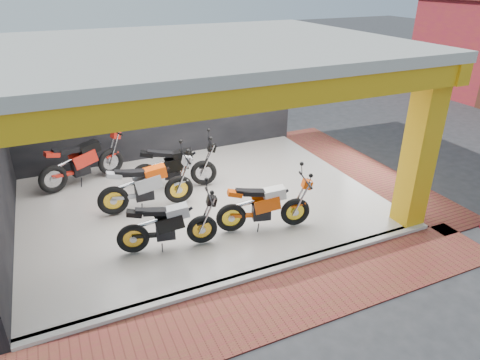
% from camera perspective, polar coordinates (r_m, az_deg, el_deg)
% --- Properties ---
extents(ground, '(80.00, 80.00, 0.00)m').
position_cam_1_polar(ground, '(8.66, -0.70, -8.91)').
color(ground, '#2D2D30').
rests_on(ground, ground).
extents(showroom_floor, '(8.00, 6.00, 0.10)m').
position_cam_1_polar(showroom_floor, '(10.23, -5.25, -2.83)').
color(showroom_floor, silver).
rests_on(showroom_floor, ground).
extents(showroom_ceiling, '(8.40, 6.40, 0.20)m').
position_cam_1_polar(showroom_ceiling, '(9.09, -6.18, 17.24)').
color(showroom_ceiling, beige).
rests_on(showroom_ceiling, corner_column).
extents(back_wall, '(8.20, 0.20, 3.50)m').
position_cam_1_polar(back_wall, '(12.38, -10.51, 10.48)').
color(back_wall, black).
rests_on(back_wall, ground).
extents(corner_column, '(0.50, 0.50, 3.50)m').
position_cam_1_polar(corner_column, '(9.33, 22.87, 3.78)').
color(corner_column, gold).
rests_on(corner_column, ground).
extents(header_beam_front, '(8.40, 0.30, 0.40)m').
position_cam_1_polar(header_beam_front, '(6.43, 2.83, 11.09)').
color(header_beam_front, gold).
rests_on(header_beam_front, corner_column).
extents(header_beam_right, '(0.30, 6.40, 0.40)m').
position_cam_1_polar(header_beam_right, '(11.06, 14.78, 16.52)').
color(header_beam_right, gold).
rests_on(header_beam_right, corner_column).
extents(floor_kerb, '(8.00, 0.20, 0.10)m').
position_cam_1_polar(floor_kerb, '(7.89, 2.38, -12.44)').
color(floor_kerb, silver).
rests_on(floor_kerb, ground).
extents(paver_front, '(9.00, 1.40, 0.03)m').
position_cam_1_polar(paver_front, '(7.39, 5.20, -16.02)').
color(paver_front, maroon).
rests_on(paver_front, ground).
extents(paver_right, '(1.40, 7.00, 0.03)m').
position_cam_1_polar(paver_right, '(12.47, 15.99, 1.52)').
color(paver_right, maroon).
rests_on(paver_right, ground).
extents(moto_hero, '(2.22, 1.27, 1.28)m').
position_cam_1_polar(moto_hero, '(8.90, 7.47, -2.53)').
color(moto_hero, '#E54D09').
rests_on(moto_hero, showroom_floor).
extents(moto_row_a, '(2.13, 1.10, 1.24)m').
position_cam_1_polar(moto_row_a, '(8.29, -5.16, -4.85)').
color(moto_row_a, black).
rests_on(moto_row_a, showroom_floor).
extents(moto_row_b, '(2.34, 1.39, 1.34)m').
position_cam_1_polar(moto_row_b, '(10.58, -4.93, 2.55)').
color(moto_row_b, black).
rests_on(moto_row_b, showroom_floor).
extents(moto_row_c, '(2.30, 0.96, 1.38)m').
position_cam_1_polar(moto_row_c, '(9.78, -8.27, 0.47)').
color(moto_row_c, '#B0B2B8').
rests_on(moto_row_c, showroom_floor).
extents(moto_row_d, '(2.50, 1.58, 1.43)m').
position_cam_1_polar(moto_row_d, '(11.61, -17.06, 3.87)').
color(moto_row_d, red).
rests_on(moto_row_d, showroom_floor).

